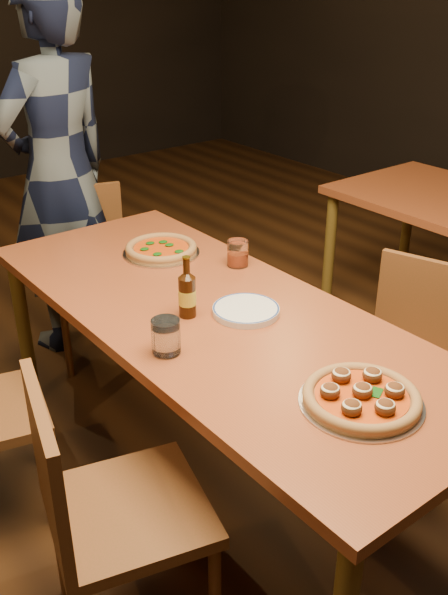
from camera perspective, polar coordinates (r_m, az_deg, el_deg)
ground at (r=2.68m, az=-0.68°, el=-15.44°), size 9.00×9.00×0.00m
table_main at (r=2.29m, az=-0.77°, el=-2.73°), size 0.80×2.00×0.75m
chair_main_nw at (r=1.94m, az=-8.19°, el=-17.56°), size 0.52×0.52×0.91m
chair_main_e at (r=2.58m, az=15.24°, el=-6.38°), size 0.51×0.51×0.86m
chair_end at (r=3.32m, az=-11.26°, el=1.88°), size 0.51×0.51×0.88m
pizza_meatball at (r=1.82m, az=11.76°, el=-8.37°), size 0.34×0.34×0.06m
pizza_margherita at (r=2.71m, az=-5.43°, el=4.18°), size 0.31×0.31×0.04m
plate_stack at (r=2.23m, az=1.90°, el=-1.12°), size 0.23×0.23×0.02m
beer_bottle at (r=2.19m, az=-3.18°, el=0.17°), size 0.06×0.06×0.21m
water_glass at (r=2.00m, az=-5.02°, el=-3.36°), size 0.09×0.09×0.11m
amber_glass at (r=2.57m, az=1.19°, el=3.83°), size 0.08×0.08×0.10m
diner at (r=3.35m, az=-13.99°, el=10.37°), size 0.75×0.58×1.80m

